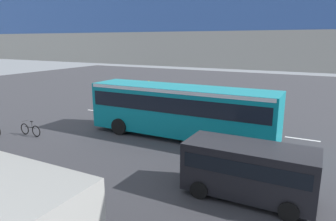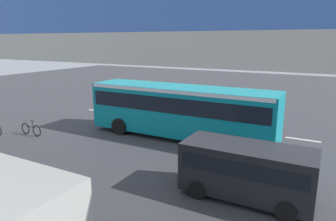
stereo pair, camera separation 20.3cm
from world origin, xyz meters
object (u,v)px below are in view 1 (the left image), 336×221
parked_van (249,168)px  bicycle_black (30,130)px  pedestrian (201,108)px  traffic_sign (147,93)px  city_bus (180,107)px

parked_van → bicycle_black: parked_van is taller
parked_van → pedestrian: 11.52m
bicycle_black → parked_van: bearing=174.7°
parked_van → traffic_sign: (9.85, -8.80, 0.71)m
parked_van → bicycle_black: size_ratio=2.71×
city_bus → parked_van: (-5.38, 5.35, -0.70)m
city_bus → pedestrian: bearing=-84.2°
parked_van → pedestrian: parked_van is taller
city_bus → parked_van: 7.62m
pedestrian → city_bus: bearing=95.8°
parked_van → pedestrian: size_ratio=2.68×
parked_van → bicycle_black: (13.84, -1.29, -0.81)m
traffic_sign → parked_van: bearing=138.2°
parked_van → traffic_sign: size_ratio=1.71×
city_bus → bicycle_black: size_ratio=6.52×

